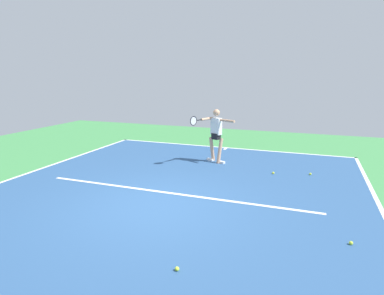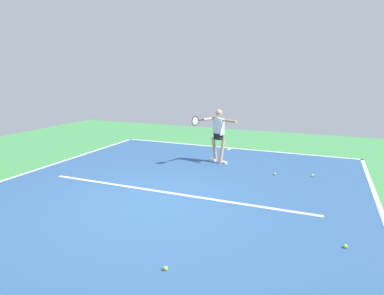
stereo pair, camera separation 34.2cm
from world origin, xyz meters
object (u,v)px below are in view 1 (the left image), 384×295
(tennis_ball_centre_court, at_px, (273,173))
(tennis_ball_by_sideline, at_px, (212,154))
(tennis_ball_near_service_line, at_px, (177,269))
(tennis_ball_by_baseline, at_px, (351,243))
(tennis_ball_far_corner, at_px, (310,174))
(tennis_player, at_px, (216,132))

(tennis_ball_centre_court, xyz_separation_m, tennis_ball_by_sideline, (2.33, -1.57, 0.00))
(tennis_ball_near_service_line, bearing_deg, tennis_ball_centre_court, -98.14)
(tennis_ball_by_baseline, distance_m, tennis_ball_far_corner, 3.97)
(tennis_player, bearing_deg, tennis_ball_far_corner, -164.83)
(tennis_ball_near_service_line, relative_size, tennis_ball_far_corner, 1.00)
(tennis_player, relative_size, tennis_ball_by_baseline, 26.48)
(tennis_ball_by_sideline, relative_size, tennis_ball_far_corner, 1.00)
(tennis_ball_by_baseline, distance_m, tennis_ball_near_service_line, 3.01)
(tennis_ball_near_service_line, bearing_deg, tennis_ball_far_corner, -107.54)
(tennis_ball_near_service_line, bearing_deg, tennis_player, -78.89)
(tennis_ball_far_corner, bearing_deg, tennis_player, -7.94)
(tennis_ball_by_sideline, distance_m, tennis_ball_far_corner, 3.59)
(tennis_ball_by_sideline, bearing_deg, tennis_ball_centre_court, 145.96)
(tennis_ball_centre_court, height_order, tennis_ball_by_sideline, same)
(tennis_player, distance_m, tennis_ball_centre_court, 2.28)
(tennis_player, height_order, tennis_ball_by_baseline, tennis_player)
(tennis_ball_by_sideline, height_order, tennis_ball_far_corner, same)
(tennis_player, height_order, tennis_ball_near_service_line, tennis_player)
(tennis_ball_by_baseline, height_order, tennis_ball_near_service_line, same)
(tennis_ball_centre_court, bearing_deg, tennis_ball_near_service_line, 81.86)
(tennis_ball_by_baseline, relative_size, tennis_ball_centre_court, 1.00)
(tennis_ball_by_baseline, distance_m, tennis_ball_centre_court, 4.02)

